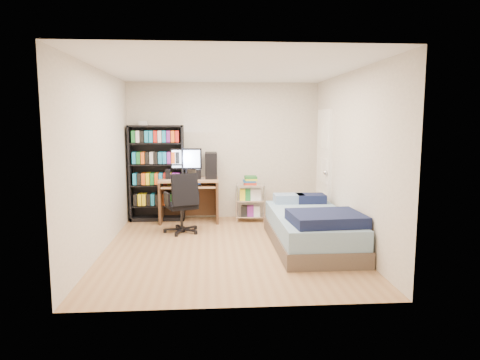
{
  "coord_description": "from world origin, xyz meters",
  "views": [
    {
      "loc": [
        -0.26,
        -5.93,
        1.79
      ],
      "look_at": [
        0.19,
        0.4,
        0.92
      ],
      "focal_mm": 32.0,
      "sensor_mm": 36.0,
      "label": 1
    }
  ],
  "objects": [
    {
      "name": "media_shelf",
      "position": [
        -1.22,
        1.84,
        0.89
      ],
      "size": [
        0.97,
        0.32,
        1.8
      ],
      "color": "black",
      "rests_on": "room"
    },
    {
      "name": "office_chair",
      "position": [
        -0.71,
        0.88,
        0.31
      ],
      "size": [
        0.76,
        0.76,
        0.99
      ],
      "rotation": [
        0.0,
        0.0,
        0.36
      ],
      "color": "black",
      "rests_on": "room"
    },
    {
      "name": "door",
      "position": [
        1.72,
        1.35,
        1.0
      ],
      "size": [
        0.12,
        0.8,
        2.0
      ],
      "color": "white",
      "rests_on": "room"
    },
    {
      "name": "room",
      "position": [
        0.0,
        0.0,
        1.25
      ],
      "size": [
        3.58,
        4.08,
        2.58
      ],
      "color": "#A67D53",
      "rests_on": "ground"
    },
    {
      "name": "wire_cart",
      "position": [
        0.47,
        1.65,
        0.54
      ],
      "size": [
        0.55,
        0.42,
        0.83
      ],
      "rotation": [
        0.0,
        0.0,
        -0.1
      ],
      "color": "silver",
      "rests_on": "room"
    },
    {
      "name": "bed",
      "position": [
        1.19,
        -0.01,
        0.27
      ],
      "size": [
        1.08,
        2.16,
        0.62
      ],
      "color": "brown",
      "rests_on": "room"
    },
    {
      "name": "computer_desk",
      "position": [
        -0.53,
        1.73,
        0.71
      ],
      "size": [
        1.04,
        0.61,
        1.32
      ],
      "color": "#A87C56",
      "rests_on": "room"
    }
  ]
}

